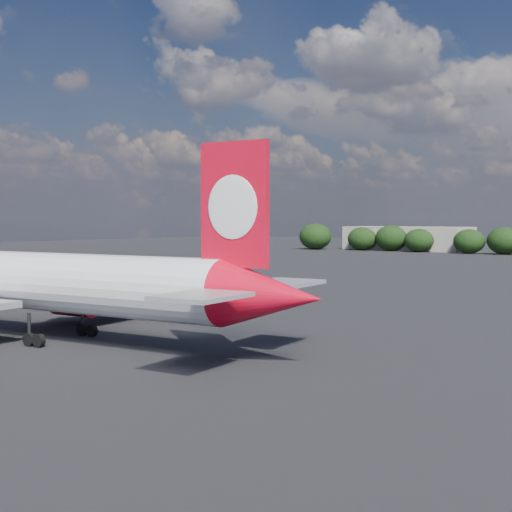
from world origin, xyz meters
The scene contains 3 objects.
ground centered at (0.00, 60.00, 0.00)m, with size 500.00×500.00×0.00m, color black.
qantas_airliner centered at (-4.49, 9.04, 4.98)m, with size 50.09×47.77×16.35m.
terminal_building centered at (-65.00, 192.00, 4.00)m, with size 42.00×16.00×8.00m.
Camera 1 is at (48.60, -27.73, 10.69)m, focal length 50.00 mm.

